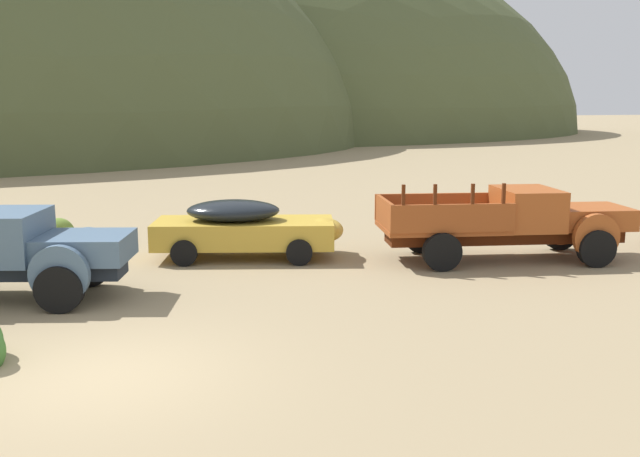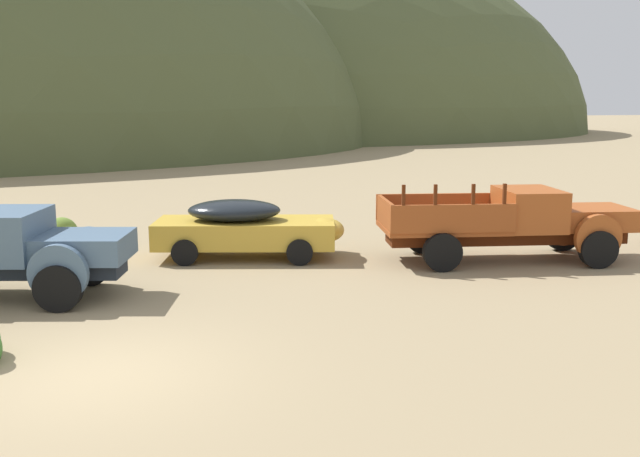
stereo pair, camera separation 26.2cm
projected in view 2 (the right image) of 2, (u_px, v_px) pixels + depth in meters
ground_plane at (100, 376)px, 10.97m from camera, size 300.00×300.00×0.00m
hill_distant at (228, 133)px, 88.21m from camera, size 94.59×58.74×50.37m
truck_chalk_blue at (3, 251)px, 15.12m from camera, size 6.40×3.56×1.91m
car_faded_yellow at (251, 228)px, 19.02m from camera, size 5.28×3.02×1.57m
truck_oxide_orange at (523, 222)px, 18.71m from camera, size 6.80×3.30×2.16m
bush_lone_scrub at (60, 234)px, 21.31m from camera, size 1.09×1.14×0.95m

